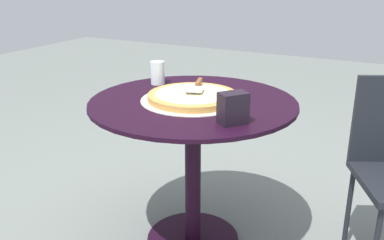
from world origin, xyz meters
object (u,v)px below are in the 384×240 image
(pizza_on_tray, at_px, (192,97))
(pizza_server, at_px, (197,85))
(drinking_cup, at_px, (158,73))
(patio_table, at_px, (193,139))
(napkin_dispenser, at_px, (233,108))

(pizza_on_tray, distance_m, pizza_server, 0.08)
(pizza_on_tray, height_order, drinking_cup, drinking_cup)
(patio_table, distance_m, drinking_cup, 0.42)
(pizza_server, bearing_deg, pizza_on_tray, 97.03)
(drinking_cup, xyz_separation_m, napkin_dispenser, (-0.57, 0.37, 0.00))
(pizza_on_tray, distance_m, napkin_dispenser, 0.35)
(patio_table, height_order, pizza_on_tray, pizza_on_tray)
(patio_table, xyz_separation_m, pizza_on_tray, (0.00, -0.00, 0.21))
(patio_table, xyz_separation_m, drinking_cup, (0.30, -0.17, 0.25))
(patio_table, height_order, napkin_dispenser, napkin_dispenser)
(drinking_cup, relative_size, napkin_dispenser, 0.95)
(napkin_dispenser, bearing_deg, pizza_on_tray, 92.64)
(pizza_server, xyz_separation_m, napkin_dispenser, (-0.29, 0.27, 0.01))
(pizza_server, relative_size, drinking_cup, 1.83)
(drinking_cup, bearing_deg, napkin_dispenser, 146.85)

